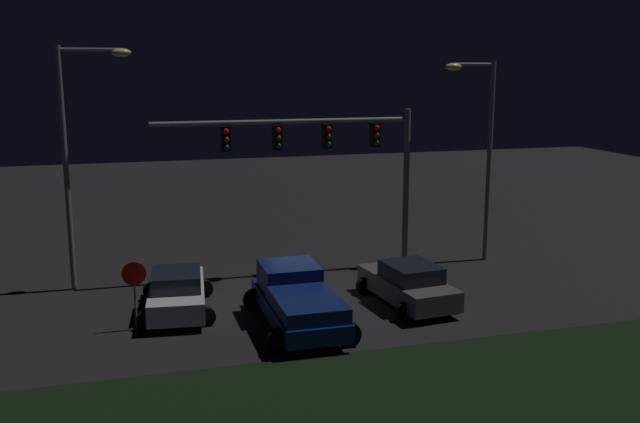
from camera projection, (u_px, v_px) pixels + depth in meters
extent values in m
plane|color=black|center=(305.00, 297.00, 25.96)|extent=(80.00, 80.00, 0.00)
cube|color=black|center=(402.00, 409.00, 17.37)|extent=(26.43, 7.19, 0.10)
cube|color=navy|center=(298.00, 308.00, 22.74)|extent=(2.03, 5.41, 0.55)
cube|color=navy|center=(289.00, 276.00, 23.72)|extent=(1.85, 1.91, 0.85)
cube|color=black|center=(289.00, 273.00, 23.70)|extent=(1.77, 1.53, 0.51)
cube|color=navy|center=(307.00, 304.00, 21.62)|extent=(1.94, 3.03, 0.45)
cylinder|color=black|center=(255.00, 300.00, 24.36)|extent=(0.80, 0.22, 0.80)
cylinder|color=black|center=(313.00, 295.00, 24.90)|extent=(0.80, 0.22, 0.80)
cylinder|color=black|center=(280.00, 342.00, 20.69)|extent=(0.80, 0.22, 0.80)
cylinder|color=black|center=(348.00, 335.00, 21.24)|extent=(0.80, 0.22, 0.80)
cube|color=silver|center=(177.00, 295.00, 24.23)|extent=(2.25, 4.56, 0.70)
cube|color=black|center=(176.00, 279.00, 23.87)|extent=(1.80, 2.16, 0.55)
cylinder|color=black|center=(152.00, 291.00, 25.58)|extent=(0.64, 0.22, 0.64)
cylinder|color=black|center=(204.00, 289.00, 25.89)|extent=(0.64, 0.22, 0.64)
cylinder|color=black|center=(147.00, 320.00, 22.69)|extent=(0.64, 0.22, 0.64)
cylinder|color=black|center=(206.00, 317.00, 23.00)|extent=(0.64, 0.22, 0.64)
cube|color=#514C47|center=(407.00, 287.00, 25.10)|extent=(2.25, 4.56, 0.70)
cube|color=black|center=(411.00, 272.00, 24.75)|extent=(1.80, 2.16, 0.55)
cylinder|color=black|center=(365.00, 286.00, 26.18)|extent=(0.64, 0.22, 0.64)
cylinder|color=black|center=(409.00, 281.00, 26.85)|extent=(0.64, 0.22, 0.64)
cylinder|color=black|center=(404.00, 312.00, 23.46)|extent=(0.64, 0.22, 0.64)
cylinder|color=black|center=(453.00, 305.00, 24.13)|extent=(0.64, 0.22, 0.64)
cylinder|color=slate|center=(406.00, 189.00, 29.54)|extent=(0.24, 0.24, 6.50)
cylinder|color=slate|center=(285.00, 122.00, 27.60)|extent=(10.20, 0.18, 0.18)
cube|color=black|center=(375.00, 135.00, 28.72)|extent=(0.32, 0.44, 0.95)
sphere|color=red|center=(377.00, 128.00, 28.44)|extent=(0.22, 0.22, 0.22)
sphere|color=#59380A|center=(377.00, 135.00, 28.50)|extent=(0.22, 0.22, 0.22)
sphere|color=#0C4719|center=(377.00, 143.00, 28.56)|extent=(0.22, 0.22, 0.22)
cube|color=black|center=(327.00, 136.00, 28.18)|extent=(0.32, 0.44, 0.95)
sphere|color=red|center=(329.00, 129.00, 27.90)|extent=(0.22, 0.22, 0.22)
sphere|color=#59380A|center=(329.00, 137.00, 27.96)|extent=(0.22, 0.22, 0.22)
sphere|color=#0C4719|center=(329.00, 144.00, 28.02)|extent=(0.22, 0.22, 0.22)
cube|color=black|center=(277.00, 137.00, 27.63)|extent=(0.32, 0.44, 0.95)
sphere|color=red|center=(278.00, 130.00, 27.36)|extent=(0.22, 0.22, 0.22)
sphere|color=#59380A|center=(278.00, 138.00, 27.42)|extent=(0.22, 0.22, 0.22)
sphere|color=#0C4719|center=(279.00, 146.00, 27.48)|extent=(0.22, 0.22, 0.22)
cube|color=black|center=(225.00, 139.00, 27.09)|extent=(0.32, 0.44, 0.95)
sphere|color=red|center=(226.00, 131.00, 26.82)|extent=(0.22, 0.22, 0.22)
sphere|color=#59380A|center=(226.00, 139.00, 26.88)|extent=(0.22, 0.22, 0.22)
sphere|color=#0C4719|center=(227.00, 147.00, 26.94)|extent=(0.22, 0.22, 0.22)
cylinder|color=slate|center=(66.00, 171.00, 25.97)|extent=(0.20, 0.20, 8.92)
cylinder|color=slate|center=(90.00, 49.00, 25.40)|extent=(2.15, 0.12, 0.12)
ellipsoid|color=#F9CC72|center=(121.00, 53.00, 25.71)|extent=(0.70, 0.44, 0.30)
cylinder|color=slate|center=(489.00, 163.00, 30.18)|extent=(0.20, 0.20, 8.41)
cylinder|color=slate|center=(474.00, 64.00, 29.13)|extent=(1.81, 0.12, 0.12)
ellipsoid|color=#F9CC72|center=(453.00, 67.00, 28.90)|extent=(0.70, 0.44, 0.30)
cylinder|color=slate|center=(135.00, 296.00, 22.53)|extent=(0.07, 0.07, 2.20)
cylinder|color=#B20C0F|center=(134.00, 274.00, 22.36)|extent=(0.76, 0.03, 0.76)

